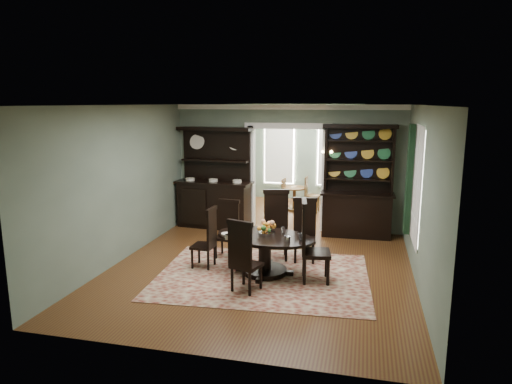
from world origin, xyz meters
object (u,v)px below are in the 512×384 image
parlor_table (294,195)px  sideboard (215,193)px  welsh_dresser (357,196)px  dining_table (265,247)px

parlor_table → sideboard: bearing=-127.5°
sideboard → welsh_dresser: bearing=4.8°
dining_table → welsh_dresser: 3.28m
dining_table → parlor_table: size_ratio=2.76×
sideboard → welsh_dresser: size_ratio=0.96×
dining_table → sideboard: (-1.90, 2.86, 0.36)m
sideboard → dining_table: bearing=-51.8°
parlor_table → dining_table: bearing=-87.3°
dining_table → welsh_dresser: welsh_dresser is taller
dining_table → sideboard: 3.45m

